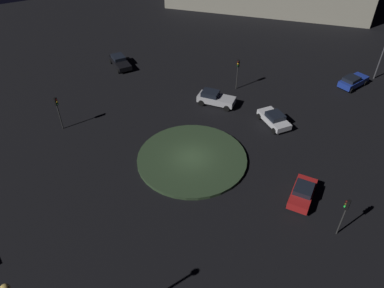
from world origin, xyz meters
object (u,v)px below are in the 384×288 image
car_black (120,62)px  traffic_light_southwest (238,69)px  traffic_light_northwest (345,211)px  traffic_light_southeast (57,107)px  car_white (274,119)px  car_silver (215,98)px  car_blue (353,81)px  car_red (303,193)px

car_black → traffic_light_southwest: size_ratio=1.16×
traffic_light_northwest → traffic_light_southeast: 28.92m
car_white → traffic_light_southeast: bearing=-111.3°
car_silver → traffic_light_northwest: 20.69m
car_blue → car_white: bearing=177.7°
car_blue → car_silver: (17.53, -4.69, 0.05)m
car_silver → car_white: size_ratio=1.05×
car_white → car_black: size_ratio=0.92×
car_blue → car_black: 30.91m
car_black → traffic_light_southwest: bearing=40.5°
car_blue → car_red: size_ratio=1.07×
car_white → traffic_light_northwest: traffic_light_northwest is taller
car_red → traffic_light_northwest: size_ratio=1.10×
car_white → car_red: bearing=-20.9°
car_blue → traffic_light_southwest: traffic_light_southwest is taller
car_black → traffic_light_southwest: 16.88m
car_red → car_white: size_ratio=0.98×
car_silver → traffic_light_southeast: 17.51m
traffic_light_southeast → traffic_light_southwest: bearing=43.2°
car_red → car_silver: size_ratio=0.94×
traffic_light_southwest → car_blue: bearing=114.5°
car_red → traffic_light_northwest: 4.56m
traffic_light_southwest → traffic_light_southeast: size_ratio=1.02×
car_silver → traffic_light_southeast: size_ratio=1.14×
car_white → traffic_light_northwest: bearing=-14.0°
car_blue → traffic_light_southwest: bearing=144.2°
traffic_light_southeast → traffic_light_northwest: bearing=-8.7°
car_silver → car_white: (-3.63, 6.50, -0.10)m
car_white → traffic_light_northwest: size_ratio=1.11×
car_red → traffic_light_southeast: traffic_light_southeast is taller
traffic_light_southwest → traffic_light_southeast: bearing=-44.2°
car_silver → car_white: car_silver is taller
traffic_light_southwest → car_black: bearing=-89.0°
car_red → traffic_light_southeast: (15.87, -20.07, 2.03)m
car_red → car_black: size_ratio=0.91×
car_black → traffic_light_northwest: traffic_light_northwest is taller
car_blue → traffic_light_northwest: (18.70, 15.88, 1.93)m
car_blue → traffic_light_northwest: 24.61m
traffic_light_southwest → traffic_light_southeast: 21.31m
car_silver → car_black: car_silver is taller
car_white → traffic_light_southeast: 23.08m
car_blue → car_white: car_blue is taller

